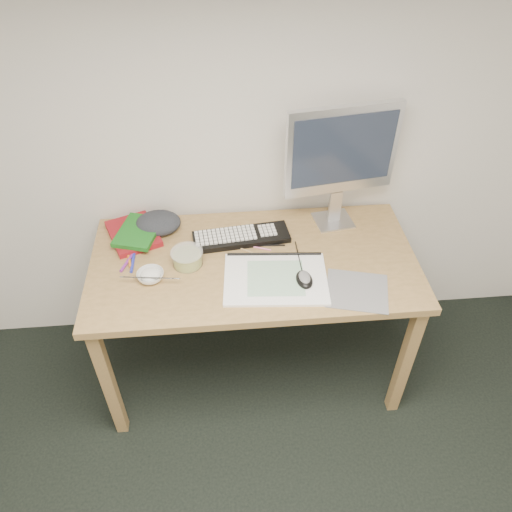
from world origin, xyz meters
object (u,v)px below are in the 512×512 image
at_px(desk, 254,274).
at_px(rice_bowl, 151,276).
at_px(sketchpad, 276,279).
at_px(monitor, 342,154).
at_px(keyboard, 241,237).

distance_m(desk, rice_bowl, 0.45).
relative_size(sketchpad, rice_bowl, 3.80).
bearing_deg(monitor, desk, -157.27).
bearing_deg(desk, monitor, 31.31).
height_order(desk, monitor, monitor).
bearing_deg(desk, rice_bowl, -169.63).
height_order(sketchpad, rice_bowl, rice_bowl).
height_order(sketchpad, keyboard, keyboard).
distance_m(keyboard, rice_bowl, 0.45).
bearing_deg(monitor, sketchpad, -139.07).
bearing_deg(rice_bowl, sketchpad, -5.73).
height_order(desk, sketchpad, sketchpad).
xyz_separation_m(desk, sketchpad, (0.08, -0.13, 0.09)).
distance_m(desk, sketchpad, 0.18).
bearing_deg(monitor, keyboard, -176.27).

